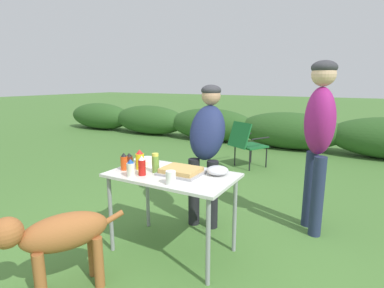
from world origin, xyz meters
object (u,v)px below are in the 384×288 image
Objects in this scene: mixing_bowl at (217,170)px; paper_cup_stack at (171,178)px; relish_jar at (155,163)px; mustard_bottle at (140,160)px; standing_person_in_navy_coat at (319,129)px; folding_table at (172,182)px; food_tray at (181,171)px; bbq_sauce_bottle at (129,161)px; camp_chair_green_behind_table at (246,142)px; plate_stack at (146,161)px; standing_person_in_olive_jacket at (207,140)px; hot_sauce_bottle at (124,162)px; mayo_bottle at (131,168)px; ketchup_bottle at (142,166)px; dog at (57,237)px.

paper_cup_stack is at bearing -117.92° from mixing_bowl.
relish_jar is 0.18m from mustard_bottle.
relish_jar is 1.63m from standing_person_in_navy_coat.
folding_table is 0.13m from food_tray.
bbq_sauce_bottle is 3.00m from camp_chair_green_behind_table.
mixing_bowl is 0.72m from mustard_bottle.
paper_cup_stack is at bearing -35.56° from plate_stack.
folding_table is 0.44m from plate_stack.
standing_person_in_olive_jacket is (0.15, 0.71, 0.10)m from relish_jar.
mixing_bowl is 0.13× the size of standing_person_in_olive_jacket.
hot_sauce_bottle reaches higher than folding_table.
standing_person_in_navy_coat reaches higher than plate_stack.
standing_person_in_olive_jacket reaches higher than food_tray.
relish_jar is (0.11, 0.21, 0.01)m from mayo_bottle.
ketchup_bottle reaches higher than food_tray.
hot_sauce_bottle is at bearing -59.44° from dog.
ketchup_bottle is 1.13× the size of mayo_bottle.
folding_table is 0.48m from hot_sauce_bottle.
mustard_bottle is 2.99m from camp_chair_green_behind_table.
bbq_sauce_bottle is (-0.24, 0.12, -0.01)m from ketchup_bottle.
folding_table is 7.19× the size of mayo_bottle.
food_tray is at bearing 16.22° from relish_jar.
mayo_bottle is 0.96m from standing_person_in_olive_jacket.
mixing_bowl is 1.34m from dog.
paper_cup_stack is (0.07, -0.27, 0.03)m from food_tray.
plate_stack is 0.16× the size of standing_person_in_olive_jacket.
camp_chair_green_behind_table is (0.07, 2.79, -0.30)m from plate_stack.
relish_jar is 0.73m from standing_person_in_olive_jacket.
folding_table is 7.73× the size of bbq_sauce_bottle.
folding_table reaches higher than dog.
relish_jar is at bearing -76.56° from standing_person_in_navy_coat.
plate_stack is 0.38m from ketchup_bottle.
paper_cup_stack is (0.54, -0.39, 0.03)m from plate_stack.
plate_stack is at bearing -87.02° from standing_person_in_navy_coat.
mustard_bottle is (-0.08, 0.22, 0.01)m from mayo_bottle.
mayo_bottle reaches higher than bbq_sauce_bottle.
mustard_bottle is at bearing -61.11° from camp_chair_green_behind_table.
mixing_bowl is 1.18× the size of hot_sauce_bottle.
relish_jar is (-0.15, -0.03, 0.16)m from folding_table.
ketchup_bottle reaches higher than plate_stack.
mustard_bottle is at bearing 41.06° from hot_sauce_bottle.
ketchup_bottle is 0.87m from standing_person_in_olive_jacket.
bbq_sauce_bottle is (-0.30, -0.01, -0.02)m from relish_jar.
ketchup_bottle is at bearing -145.22° from food_tray.
mixing_bowl is at bearing 33.85° from mayo_bottle.
plate_stack is 1.35× the size of ketchup_bottle.
plate_stack is 1.36× the size of relish_jar.
bbq_sauce_bottle is at bearing -172.17° from food_tray.
relish_jar reaches higher than paper_cup_stack.
relish_jar is 0.21× the size of camp_chair_green_behind_table.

